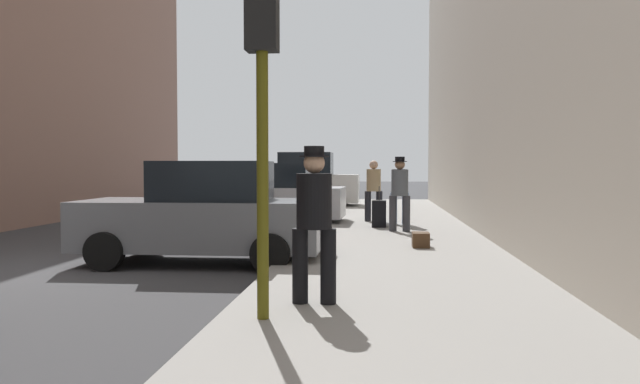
% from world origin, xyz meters
% --- Properties ---
extents(ground_plane, '(120.00, 120.00, 0.00)m').
position_xyz_m(ground_plane, '(0.00, 0.00, 0.00)').
color(ground_plane, '#38383A').
extents(sidewalk, '(4.00, 40.00, 0.15)m').
position_xyz_m(sidewalk, '(6.00, 0.00, 0.07)').
color(sidewalk, gray).
rests_on(sidewalk, ground_plane).
extents(parked_gray_coupe, '(4.20, 2.07, 1.79)m').
position_xyz_m(parked_gray_coupe, '(2.65, 1.18, 0.85)').
color(parked_gray_coupe, slate).
rests_on(parked_gray_coupe, ground_plane).
extents(parked_silver_sedan, '(4.25, 2.16, 1.79)m').
position_xyz_m(parked_silver_sedan, '(2.65, 8.04, 0.85)').
color(parked_silver_sedan, '#B7BABF').
rests_on(parked_silver_sedan, ground_plane).
extents(parked_white_van, '(4.60, 2.07, 2.25)m').
position_xyz_m(parked_white_van, '(2.65, 15.33, 1.03)').
color(parked_white_van, silver).
rests_on(parked_white_van, ground_plane).
extents(fire_hydrant, '(0.42, 0.22, 0.70)m').
position_xyz_m(fire_hydrant, '(4.45, 3.65, 0.50)').
color(fire_hydrant, red).
rests_on(fire_hydrant, sidewalk).
extents(traffic_light, '(0.32, 0.32, 3.60)m').
position_xyz_m(traffic_light, '(4.50, -3.22, 2.76)').
color(traffic_light, '#514C0F').
rests_on(traffic_light, sidewalk).
extents(pedestrian_in_jeans, '(0.53, 0.49, 1.71)m').
position_xyz_m(pedestrian_in_jeans, '(6.24, 7.30, 1.10)').
color(pedestrian_in_jeans, '#728CB2').
rests_on(pedestrian_in_jeans, sidewalk).
extents(pedestrian_in_tan_coat, '(0.51, 0.43, 1.71)m').
position_xyz_m(pedestrian_in_tan_coat, '(5.54, 8.13, 1.10)').
color(pedestrian_in_tan_coat, black).
rests_on(pedestrian_in_tan_coat, sidewalk).
extents(pedestrian_with_beanie, '(0.52, 0.44, 1.78)m').
position_xyz_m(pedestrian_with_beanie, '(6.18, 5.46, 1.14)').
color(pedestrian_with_beanie, '#333338').
rests_on(pedestrian_with_beanie, sidewalk).
extents(pedestrian_with_fedora, '(0.50, 0.41, 1.78)m').
position_xyz_m(pedestrian_with_fedora, '(4.95, -2.49, 1.14)').
color(pedestrian_with_fedora, black).
rests_on(pedestrian_with_fedora, sidewalk).
extents(rolling_suitcase, '(0.37, 0.56, 1.04)m').
position_xyz_m(rolling_suitcase, '(5.69, 6.55, 0.49)').
color(rolling_suitcase, black).
rests_on(rolling_suitcase, sidewalk).
extents(duffel_bag, '(0.32, 0.44, 0.28)m').
position_xyz_m(duffel_bag, '(6.48, 2.59, 0.29)').
color(duffel_bag, '#472D19').
rests_on(duffel_bag, sidewalk).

